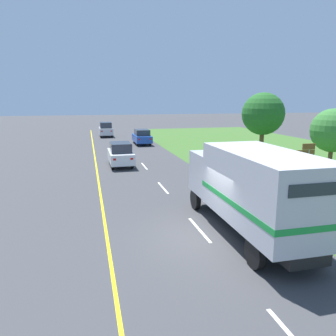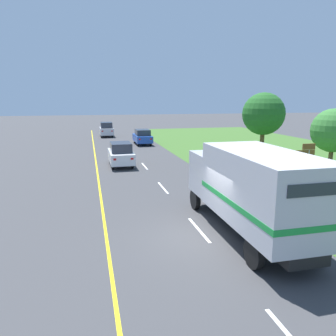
{
  "view_description": "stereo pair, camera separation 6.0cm",
  "coord_description": "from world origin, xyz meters",
  "px_view_note": "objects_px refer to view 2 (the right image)",
  "views": [
    {
      "loc": [
        -4.22,
        -11.12,
        5.21
      ],
      "look_at": [
        0.3,
        7.27,
        1.2
      ],
      "focal_mm": 35.0,
      "sensor_mm": 36.0,
      "label": 1
    },
    {
      "loc": [
        -4.16,
        -11.14,
        5.21
      ],
      "look_at": [
        0.3,
        7.27,
        1.2
      ],
      "focal_mm": 35.0,
      "sensor_mm": 36.0,
      "label": 2
    }
  ],
  "objects_px": {
    "roadside_tree_mid": "(264,114)",
    "highway_sign": "(295,163)",
    "lead_car_white": "(121,154)",
    "horse_trailer_truck": "(251,188)",
    "lead_car_blue_ahead": "(142,137)",
    "roadside_tree_near": "(333,131)",
    "lead_car_silver_ahead": "(106,129)"
  },
  "relations": [
    {
      "from": "roadside_tree_mid",
      "to": "highway_sign",
      "type": "bearing_deg",
      "value": -110.7
    },
    {
      "from": "lead_car_white",
      "to": "horse_trailer_truck",
      "type": "bearing_deg",
      "value": -76.63
    },
    {
      "from": "lead_car_white",
      "to": "highway_sign",
      "type": "xyz_separation_m",
      "value": [
        8.24,
        -10.62,
        0.9
      ]
    },
    {
      "from": "lead_car_white",
      "to": "roadside_tree_mid",
      "type": "height_order",
      "value": "roadside_tree_mid"
    },
    {
      "from": "lead_car_white",
      "to": "highway_sign",
      "type": "height_order",
      "value": "highway_sign"
    },
    {
      "from": "lead_car_blue_ahead",
      "to": "roadside_tree_near",
      "type": "relative_size",
      "value": 0.89
    },
    {
      "from": "lead_car_silver_ahead",
      "to": "highway_sign",
      "type": "distance_m",
      "value": 32.84
    },
    {
      "from": "roadside_tree_near",
      "to": "lead_car_silver_ahead",
      "type": "bearing_deg",
      "value": 117.56
    },
    {
      "from": "lead_car_white",
      "to": "lead_car_blue_ahead",
      "type": "height_order",
      "value": "lead_car_white"
    },
    {
      "from": "lead_car_blue_ahead",
      "to": "roadside_tree_mid",
      "type": "height_order",
      "value": "roadside_tree_mid"
    },
    {
      "from": "lead_car_blue_ahead",
      "to": "lead_car_silver_ahead",
      "type": "relative_size",
      "value": 1.02
    },
    {
      "from": "lead_car_silver_ahead",
      "to": "highway_sign",
      "type": "xyz_separation_m",
      "value": [
        8.19,
        -31.79,
        0.84
      ]
    },
    {
      "from": "lead_car_blue_ahead",
      "to": "lead_car_white",
      "type": "bearing_deg",
      "value": -107.08
    },
    {
      "from": "lead_car_white",
      "to": "roadside_tree_mid",
      "type": "bearing_deg",
      "value": -0.24
    },
    {
      "from": "horse_trailer_truck",
      "to": "lead_car_silver_ahead",
      "type": "bearing_deg",
      "value": 95.5
    },
    {
      "from": "horse_trailer_truck",
      "to": "lead_car_silver_ahead",
      "type": "relative_size",
      "value": 1.95
    },
    {
      "from": "lead_car_blue_ahead",
      "to": "highway_sign",
      "type": "bearing_deg",
      "value": -78.54
    },
    {
      "from": "horse_trailer_truck",
      "to": "roadside_tree_near",
      "type": "xyz_separation_m",
      "value": [
        10.76,
        8.67,
        1.11
      ]
    },
    {
      "from": "lead_car_white",
      "to": "roadside_tree_near",
      "type": "distance_m",
      "value": 15.65
    },
    {
      "from": "lead_car_silver_ahead",
      "to": "roadside_tree_mid",
      "type": "bearing_deg",
      "value": -60.13
    },
    {
      "from": "roadside_tree_near",
      "to": "roadside_tree_mid",
      "type": "relative_size",
      "value": 0.79
    },
    {
      "from": "highway_sign",
      "to": "lead_car_silver_ahead",
      "type": "bearing_deg",
      "value": 104.45
    },
    {
      "from": "lead_car_silver_ahead",
      "to": "roadside_tree_near",
      "type": "xyz_separation_m",
      "value": [
        14.22,
        -27.25,
        2.03
      ]
    },
    {
      "from": "lead_car_silver_ahead",
      "to": "roadside_tree_near",
      "type": "bearing_deg",
      "value": -62.44
    },
    {
      "from": "highway_sign",
      "to": "lead_car_white",
      "type": "bearing_deg",
      "value": 127.8
    },
    {
      "from": "lead_car_white",
      "to": "roadside_tree_mid",
      "type": "xyz_separation_m",
      "value": [
        12.23,
        -0.05,
        2.99
      ]
    },
    {
      "from": "lead_car_blue_ahead",
      "to": "roadside_tree_mid",
      "type": "bearing_deg",
      "value": -54.44
    },
    {
      "from": "lead_car_silver_ahead",
      "to": "roadside_tree_near",
      "type": "relative_size",
      "value": 0.88
    },
    {
      "from": "lead_car_blue_ahead",
      "to": "lead_car_silver_ahead",
      "type": "xyz_separation_m",
      "value": [
        -3.62,
        9.23,
        0.11
      ]
    },
    {
      "from": "lead_car_silver_ahead",
      "to": "highway_sign",
      "type": "bearing_deg",
      "value": -75.55
    },
    {
      "from": "lead_car_white",
      "to": "roadside_tree_mid",
      "type": "relative_size",
      "value": 0.7
    },
    {
      "from": "roadside_tree_near",
      "to": "roadside_tree_mid",
      "type": "bearing_deg",
      "value": 108.66
    }
  ]
}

